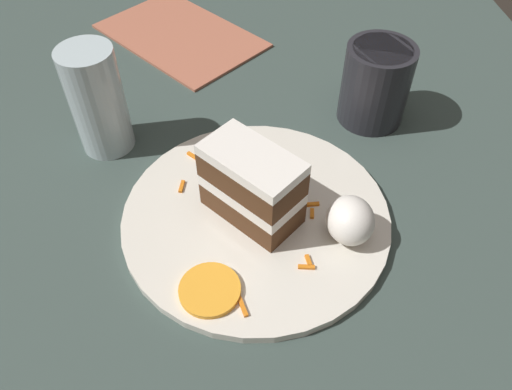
{
  "coord_description": "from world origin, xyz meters",
  "views": [
    {
      "loc": [
        0.35,
        -0.07,
        0.44
      ],
      "look_at": [
        0.01,
        -0.03,
        0.07
      ],
      "focal_mm": 35.0,
      "sensor_mm": 36.0,
      "label": 1
    }
  ],
  "objects_px": {
    "coffee_mug": "(376,81)",
    "cake_slice": "(252,185)",
    "drinking_glass": "(99,107)",
    "plate": "(256,216)",
    "menu_card": "(180,36)",
    "cream_dollop": "(350,220)",
    "orange_garnish": "(210,290)"
  },
  "relations": [
    {
      "from": "drinking_glass",
      "to": "menu_card",
      "type": "relative_size",
      "value": 0.53
    },
    {
      "from": "cream_dollop",
      "to": "coffee_mug",
      "type": "bearing_deg",
      "value": 158.37
    },
    {
      "from": "cream_dollop",
      "to": "menu_card",
      "type": "xyz_separation_m",
      "value": [
        -0.41,
        -0.16,
        -0.03
      ]
    },
    {
      "from": "plate",
      "to": "orange_garnish",
      "type": "bearing_deg",
      "value": -31.04
    },
    {
      "from": "orange_garnish",
      "to": "menu_card",
      "type": "height_order",
      "value": "orange_garnish"
    },
    {
      "from": "drinking_glass",
      "to": "cream_dollop",
      "type": "bearing_deg",
      "value": 54.89
    },
    {
      "from": "cream_dollop",
      "to": "menu_card",
      "type": "relative_size",
      "value": 0.22
    },
    {
      "from": "cake_slice",
      "to": "orange_garnish",
      "type": "bearing_deg",
      "value": -159.82
    },
    {
      "from": "orange_garnish",
      "to": "menu_card",
      "type": "relative_size",
      "value": 0.24
    },
    {
      "from": "drinking_glass",
      "to": "plate",
      "type": "bearing_deg",
      "value": 49.71
    },
    {
      "from": "drinking_glass",
      "to": "menu_card",
      "type": "distance_m",
      "value": 0.26
    },
    {
      "from": "orange_garnish",
      "to": "plate",
      "type": "bearing_deg",
      "value": 148.96
    },
    {
      "from": "cake_slice",
      "to": "menu_card",
      "type": "relative_size",
      "value": 0.45
    },
    {
      "from": "cream_dollop",
      "to": "orange_garnish",
      "type": "xyz_separation_m",
      "value": [
        0.05,
        -0.14,
        -0.02
      ]
    },
    {
      "from": "cake_slice",
      "to": "coffee_mug",
      "type": "bearing_deg",
      "value": 0.43
    },
    {
      "from": "coffee_mug",
      "to": "menu_card",
      "type": "height_order",
      "value": "coffee_mug"
    },
    {
      "from": "coffee_mug",
      "to": "plate",
      "type": "bearing_deg",
      "value": -46.99
    },
    {
      "from": "orange_garnish",
      "to": "drinking_glass",
      "type": "distance_m",
      "value": 0.26
    },
    {
      "from": "coffee_mug",
      "to": "cake_slice",
      "type": "bearing_deg",
      "value": -48.16
    },
    {
      "from": "plate",
      "to": "coffee_mug",
      "type": "bearing_deg",
      "value": 133.01
    },
    {
      "from": "plate",
      "to": "coffee_mug",
      "type": "height_order",
      "value": "coffee_mug"
    },
    {
      "from": "plate",
      "to": "cream_dollop",
      "type": "distance_m",
      "value": 0.1
    },
    {
      "from": "orange_garnish",
      "to": "coffee_mug",
      "type": "distance_m",
      "value": 0.33
    },
    {
      "from": "plate",
      "to": "drinking_glass",
      "type": "distance_m",
      "value": 0.22
    },
    {
      "from": "plate",
      "to": "cake_slice",
      "type": "bearing_deg",
      "value": -124.88
    },
    {
      "from": "orange_garnish",
      "to": "coffee_mug",
      "type": "bearing_deg",
      "value": 138.0
    },
    {
      "from": "drinking_glass",
      "to": "menu_card",
      "type": "height_order",
      "value": "drinking_glass"
    },
    {
      "from": "drinking_glass",
      "to": "coffee_mug",
      "type": "distance_m",
      "value": 0.33
    },
    {
      "from": "coffee_mug",
      "to": "orange_garnish",
      "type": "bearing_deg",
      "value": -42.0
    },
    {
      "from": "drinking_glass",
      "to": "orange_garnish",
      "type": "bearing_deg",
      "value": 26.04
    },
    {
      "from": "cream_dollop",
      "to": "drinking_glass",
      "type": "xyz_separation_m",
      "value": [
        -0.18,
        -0.25,
        0.02
      ]
    },
    {
      "from": "cream_dollop",
      "to": "plate",
      "type": "bearing_deg",
      "value": -113.47
    }
  ]
}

